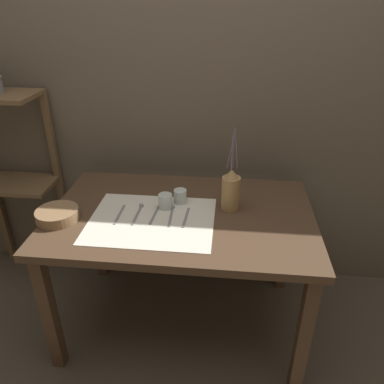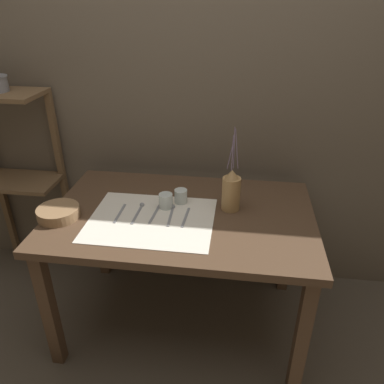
# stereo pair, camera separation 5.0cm
# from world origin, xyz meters

# --- Properties ---
(ground_plane) EXTENTS (12.00, 12.00, 0.00)m
(ground_plane) POSITION_xyz_m (0.00, 0.00, 0.00)
(ground_plane) COLOR brown
(stone_wall_back) EXTENTS (7.00, 0.06, 2.40)m
(stone_wall_back) POSITION_xyz_m (0.00, 0.53, 1.20)
(stone_wall_back) COLOR brown
(stone_wall_back) RESTS_ON ground_plane
(wooden_table) EXTENTS (1.32, 0.84, 0.74)m
(wooden_table) POSITION_xyz_m (0.00, 0.00, 0.65)
(wooden_table) COLOR #4C3523
(wooden_table) RESTS_ON ground_plane
(wooden_shelf_unit) EXTENTS (0.50, 0.29, 1.23)m
(wooden_shelf_unit) POSITION_xyz_m (-1.09, 0.37, 0.84)
(wooden_shelf_unit) COLOR brown
(wooden_shelf_unit) RESTS_ON ground_plane
(linen_cloth) EXTENTS (0.60, 0.48, 0.00)m
(linen_cloth) POSITION_xyz_m (-0.13, -0.09, 0.74)
(linen_cloth) COLOR silver
(linen_cloth) RESTS_ON wooden_table
(pitcher_with_flowers) EXTENTS (0.09, 0.09, 0.44)m
(pitcher_with_flowers) POSITION_xyz_m (0.24, 0.07, 0.84)
(pitcher_with_flowers) COLOR #A87F4C
(pitcher_with_flowers) RESTS_ON wooden_table
(wooden_bowl) EXTENTS (0.20, 0.20, 0.05)m
(wooden_bowl) POSITION_xyz_m (-0.59, -0.13, 0.76)
(wooden_bowl) COLOR #8E6B47
(wooden_bowl) RESTS_ON wooden_table
(glass_tumbler_near) EXTENTS (0.07, 0.07, 0.08)m
(glass_tumbler_near) POSITION_xyz_m (-0.09, 0.03, 0.78)
(glass_tumbler_near) COLOR silver
(glass_tumbler_near) RESTS_ON wooden_table
(glass_tumbler_far) EXTENTS (0.07, 0.07, 0.07)m
(glass_tumbler_far) POSITION_xyz_m (-0.02, 0.10, 0.78)
(glass_tumbler_far) COLOR silver
(glass_tumbler_far) RESTS_ON wooden_table
(knife_center) EXTENTS (0.01, 0.18, 0.00)m
(knife_center) POSITION_xyz_m (-0.30, -0.06, 0.74)
(knife_center) COLOR gray
(knife_center) RESTS_ON wooden_table
(spoon_outer) EXTENTS (0.02, 0.19, 0.02)m
(spoon_outer) POSITION_xyz_m (-0.21, -0.00, 0.75)
(spoon_outer) COLOR gray
(spoon_outer) RESTS_ON wooden_table
(fork_inner) EXTENTS (0.02, 0.18, 0.00)m
(fork_inner) POSITION_xyz_m (-0.13, -0.04, 0.74)
(fork_inner) COLOR gray
(fork_inner) RESTS_ON wooden_table
(spoon_inner) EXTENTS (0.03, 0.19, 0.02)m
(spoon_inner) POSITION_xyz_m (-0.05, 0.00, 0.75)
(spoon_inner) COLOR gray
(spoon_inner) RESTS_ON wooden_table
(fork_outer) EXTENTS (0.02, 0.18, 0.00)m
(fork_outer) POSITION_xyz_m (0.03, -0.05, 0.74)
(fork_outer) COLOR gray
(fork_outer) RESTS_ON wooden_table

